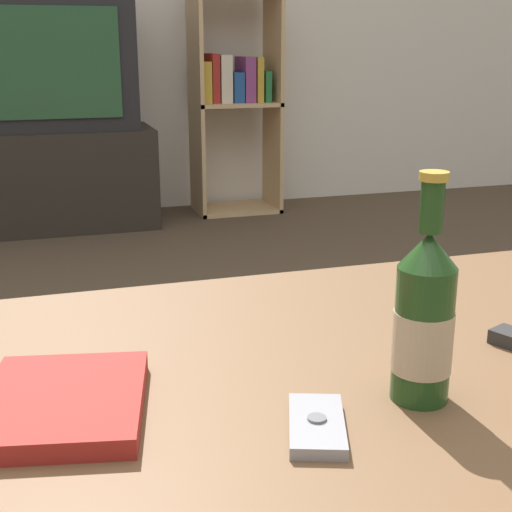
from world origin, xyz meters
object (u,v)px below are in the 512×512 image
object	(u,v)px
table_book	(63,403)
cell_phone	(317,425)
television	(33,62)
beer_bottle	(424,320)
bookshelf	(234,95)
tv_stand	(43,179)

from	to	relation	value
table_book	cell_phone	bearing A→B (deg)	-13.70
television	beer_bottle	distance (m)	2.86
bookshelf	cell_phone	size ratio (longest dim) A/B	8.46
tv_stand	table_book	size ratio (longest dim) A/B	4.21
table_book	tv_stand	bearing A→B (deg)	101.38
tv_stand	cell_phone	size ratio (longest dim) A/B	7.90
television	cell_phone	bearing A→B (deg)	-85.12
tv_stand	bookshelf	size ratio (longest dim) A/B	0.93
beer_bottle	cell_phone	xyz separation A→B (m)	(-0.14, -0.04, -0.09)
television	cell_phone	xyz separation A→B (m)	(0.24, -2.86, -0.32)
tv_stand	beer_bottle	size ratio (longest dim) A/B	3.85
tv_stand	bookshelf	xyz separation A→B (m)	(0.97, 0.08, 0.37)
television	bookshelf	size ratio (longest dim) A/B	0.80
bookshelf	beer_bottle	distance (m)	2.96
beer_bottle	table_book	world-z (taller)	beer_bottle
tv_stand	cell_phone	world-z (taller)	tv_stand
bookshelf	beer_bottle	world-z (taller)	bookshelf
bookshelf	cell_phone	distance (m)	3.03
television	tv_stand	bearing A→B (deg)	90.00
tv_stand	beer_bottle	xyz separation A→B (m)	(0.39, -2.82, 0.31)
tv_stand	television	xyz separation A→B (m)	(-0.00, -0.00, 0.54)
television	cell_phone	world-z (taller)	television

